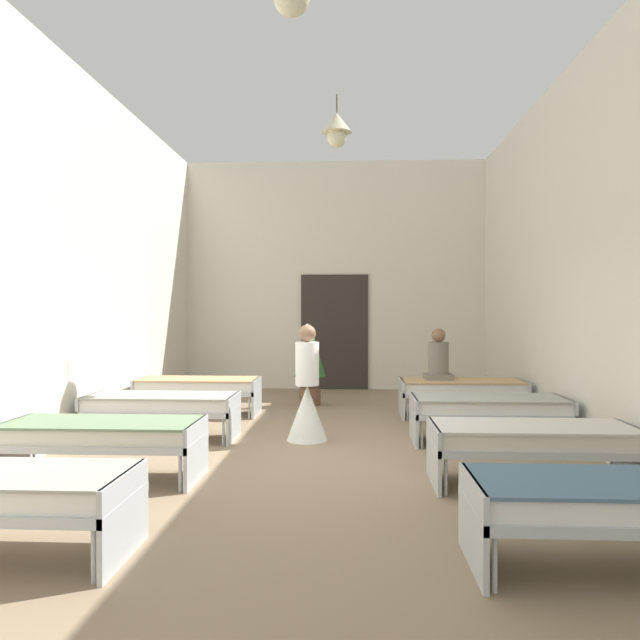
% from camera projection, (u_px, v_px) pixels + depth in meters
% --- Properties ---
extents(ground_plane, '(6.84, 12.91, 0.10)m').
position_uv_depth(ground_plane, '(319.00, 463.00, 6.91)').
color(ground_plane, '#8C755B').
extents(room_shell, '(6.64, 12.51, 4.77)m').
position_uv_depth(room_shell, '(325.00, 255.00, 8.22)').
color(room_shell, silver).
rests_on(room_shell, ground).
extents(bed_right_row_0, '(1.90, 0.84, 0.57)m').
position_uv_depth(bed_right_row_0, '(621.00, 501.00, 3.95)').
color(bed_right_row_0, '#B7BCC1').
rests_on(bed_right_row_0, ground).
extents(bed_left_row_1, '(1.90, 0.84, 0.57)m').
position_uv_depth(bed_left_row_1, '(102.00, 435.00, 6.05)').
color(bed_left_row_1, '#B7BCC1').
rests_on(bed_left_row_1, ground).
extents(bed_right_row_1, '(1.90, 0.84, 0.57)m').
position_uv_depth(bed_right_row_1, '(533.00, 439.00, 5.84)').
color(bed_right_row_1, '#B7BCC1').
rests_on(bed_right_row_1, ground).
extents(bed_left_row_2, '(1.90, 0.84, 0.57)m').
position_uv_depth(bed_left_row_2, '(162.00, 405.00, 7.95)').
color(bed_left_row_2, '#B7BCC1').
rests_on(bed_left_row_2, ground).
extents(bed_right_row_2, '(1.90, 0.84, 0.57)m').
position_uv_depth(bed_right_row_2, '(489.00, 408.00, 7.74)').
color(bed_right_row_2, '#B7BCC1').
rests_on(bed_right_row_2, ground).
extents(bed_left_row_3, '(1.90, 0.84, 0.57)m').
position_uv_depth(bed_left_row_3, '(198.00, 387.00, 9.85)').
color(bed_left_row_3, '#B7BCC1').
rests_on(bed_left_row_3, ground).
extents(bed_right_row_3, '(1.90, 0.84, 0.57)m').
position_uv_depth(bed_right_row_3, '(462.00, 389.00, 9.64)').
color(bed_right_row_3, '#B7BCC1').
rests_on(bed_right_row_3, ground).
extents(nurse_near_aisle, '(0.52, 0.52, 1.49)m').
position_uv_depth(nurse_near_aisle, '(307.00, 399.00, 7.88)').
color(nurse_near_aisle, white).
rests_on(nurse_near_aisle, ground).
extents(patient_seated_primary, '(0.44, 0.44, 0.80)m').
position_uv_depth(patient_seated_primary, '(438.00, 360.00, 9.74)').
color(patient_seated_primary, slate).
rests_on(patient_seated_primary, bed_right_row_3).
extents(potted_plant, '(0.55, 0.55, 1.44)m').
position_uv_depth(potted_plant, '(310.00, 356.00, 10.85)').
color(potted_plant, brown).
rests_on(potted_plant, ground).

